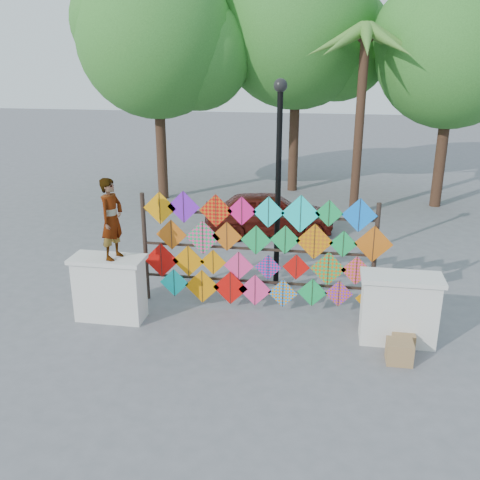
% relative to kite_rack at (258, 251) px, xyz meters
% --- Properties ---
extents(ground, '(80.00, 80.00, 0.00)m').
position_rel_kite_rack_xyz_m(ground, '(-0.05, -0.73, -1.23)').
color(ground, slate).
rests_on(ground, ground).
extents(parapet_left, '(1.40, 0.65, 1.28)m').
position_rel_kite_rack_xyz_m(parapet_left, '(-2.75, -0.93, -0.58)').
color(parapet_left, silver).
rests_on(parapet_left, ground).
extents(parapet_right, '(1.40, 0.65, 1.28)m').
position_rel_kite_rack_xyz_m(parapet_right, '(2.65, -0.93, -0.58)').
color(parapet_right, silver).
rests_on(parapet_right, ground).
extents(kite_rack, '(4.96, 0.24, 2.41)m').
position_rel_kite_rack_xyz_m(kite_rack, '(0.00, 0.00, 0.00)').
color(kite_rack, black).
rests_on(kite_rack, ground).
extents(tree_west, '(5.85, 5.20, 8.01)m').
position_rel_kite_rack_xyz_m(tree_west, '(-4.46, 8.30, 4.15)').
color(tree_west, '#442C1D').
rests_on(tree_west, ground).
extents(tree_mid, '(6.30, 5.60, 8.61)m').
position_rel_kite_rack_xyz_m(tree_mid, '(0.05, 10.30, 4.55)').
color(tree_mid, '#442C1D').
rests_on(tree_mid, ground).
extents(tree_east, '(5.40, 4.80, 7.42)m').
position_rel_kite_rack_xyz_m(tree_east, '(5.04, 8.80, 3.76)').
color(tree_east, '#442C1D').
rests_on(tree_east, ground).
extents(palm_tree, '(3.62, 3.62, 5.83)m').
position_rel_kite_rack_xyz_m(palm_tree, '(2.15, 7.27, 3.73)').
color(palm_tree, '#442C1D').
rests_on(palm_tree, ground).
extents(vendor_woman, '(0.49, 0.63, 1.53)m').
position_rel_kite_rack_xyz_m(vendor_woman, '(-2.60, -0.93, 0.82)').
color(vendor_woman, '#99999E').
rests_on(vendor_woman, parapet_left).
extents(sedan, '(3.89, 2.21, 1.25)m').
position_rel_kite_rack_xyz_m(sedan, '(-0.33, 4.78, -0.60)').
color(sedan, '#4E130D').
rests_on(sedan, ground).
extents(lamppost, '(0.28, 0.28, 4.46)m').
position_rel_kite_rack_xyz_m(lamppost, '(0.25, 1.27, 1.46)').
color(lamppost, black).
rests_on(lamppost, ground).
extents(cardboard_box_near, '(0.43, 0.38, 0.38)m').
position_rel_kite_rack_xyz_m(cardboard_box_near, '(2.62, -1.63, -1.04)').
color(cardboard_box_near, '#926946').
rests_on(cardboard_box_near, ground).
extents(cardboard_box_far, '(0.40, 0.36, 0.33)m').
position_rel_kite_rack_xyz_m(cardboard_box_far, '(2.72, -1.18, -1.06)').
color(cardboard_box_far, '#926946').
rests_on(cardboard_box_far, ground).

